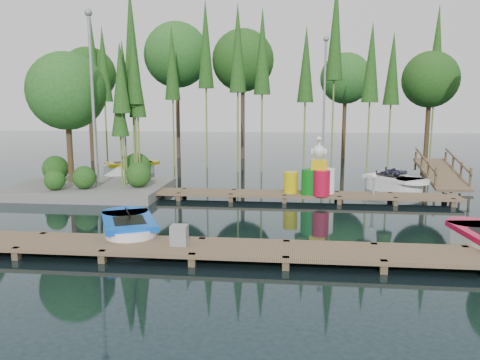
# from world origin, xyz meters

# --- Properties ---
(ground_plane) EXTENTS (90.00, 90.00, 0.00)m
(ground_plane) POSITION_xyz_m (0.00, 0.00, 0.00)
(ground_plane) COLOR #1A2C31
(near_dock) EXTENTS (18.00, 1.50, 0.50)m
(near_dock) POSITION_xyz_m (0.00, -4.50, 0.23)
(near_dock) COLOR brown
(near_dock) RESTS_ON ground
(far_dock) EXTENTS (15.00, 1.20, 0.50)m
(far_dock) POSITION_xyz_m (1.00, 2.50, 0.23)
(far_dock) COLOR brown
(far_dock) RESTS_ON ground
(island) EXTENTS (6.20, 4.20, 6.75)m
(island) POSITION_xyz_m (-6.30, 3.29, 3.18)
(island) COLOR slate
(island) RESTS_ON ground
(tree_screen) EXTENTS (34.42, 18.53, 10.31)m
(tree_screen) POSITION_xyz_m (-2.04, 10.60, 6.12)
(tree_screen) COLOR #46331E
(tree_screen) RESTS_ON ground
(lamp_island) EXTENTS (0.30, 0.30, 7.25)m
(lamp_island) POSITION_xyz_m (-5.50, 2.50, 4.26)
(lamp_island) COLOR gray
(lamp_island) RESTS_ON ground
(lamp_rear) EXTENTS (0.30, 0.30, 7.25)m
(lamp_rear) POSITION_xyz_m (4.00, 11.00, 4.26)
(lamp_rear) COLOR gray
(lamp_rear) RESTS_ON ground
(ramp) EXTENTS (1.50, 3.94, 1.49)m
(ramp) POSITION_xyz_m (9.00, 6.50, 0.59)
(ramp) COLOR brown
(ramp) RESTS_ON ground
(boat_blue) EXTENTS (2.41, 3.19, 0.98)m
(boat_blue) POSITION_xyz_m (-2.18, -3.23, 0.28)
(boat_blue) COLOR white
(boat_blue) RESTS_ON ground
(boat_yellow_far) EXTENTS (3.27, 2.72, 1.51)m
(boat_yellow_far) POSITION_xyz_m (-6.24, 8.51, 0.32)
(boat_yellow_far) COLOR white
(boat_yellow_far) RESTS_ON ground
(boat_white_far) EXTENTS (2.89, 3.16, 1.40)m
(boat_white_far) POSITION_xyz_m (6.65, 4.99, 0.31)
(boat_white_far) COLOR white
(boat_white_far) RESTS_ON ground
(utility_cabinet) EXTENTS (0.40, 0.34, 0.49)m
(utility_cabinet) POSITION_xyz_m (-0.44, -4.50, 0.55)
(utility_cabinet) COLOR gray
(utility_cabinet) RESTS_ON near_dock
(yellow_barrel) EXTENTS (0.54, 0.54, 0.82)m
(yellow_barrel) POSITION_xyz_m (2.25, 2.50, 0.71)
(yellow_barrel) COLOR gold
(yellow_barrel) RESTS_ON far_dock
(drum_cluster) EXTENTS (1.27, 1.16, 2.18)m
(drum_cluster) POSITION_xyz_m (3.30, 2.34, 0.94)
(drum_cluster) COLOR #0B6714
(drum_cluster) RESTS_ON far_dock
(seagull_post) EXTENTS (0.49, 0.27, 0.79)m
(seagull_post) POSITION_xyz_m (5.35, 2.50, 0.83)
(seagull_post) COLOR gray
(seagull_post) RESTS_ON far_dock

